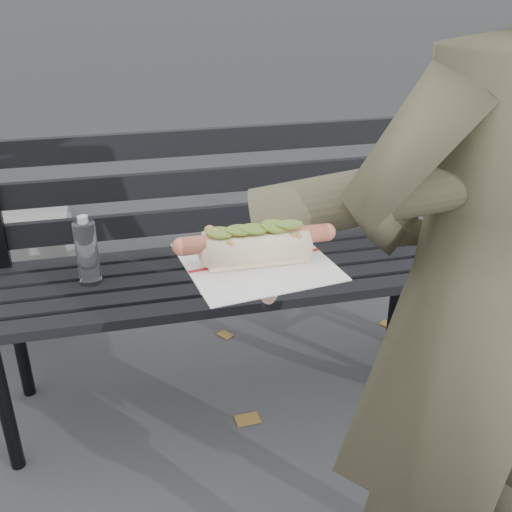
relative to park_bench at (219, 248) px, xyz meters
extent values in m
cylinder|color=black|center=(-0.66, -0.24, -0.30)|extent=(0.04, 0.04, 0.45)
cylinder|color=black|center=(-0.66, 0.10, -0.30)|extent=(0.04, 0.04, 0.45)
cylinder|color=black|center=(0.68, -0.24, -0.30)|extent=(0.04, 0.04, 0.45)
cylinder|color=black|center=(0.68, 0.10, -0.30)|extent=(0.04, 0.04, 0.45)
cube|color=black|center=(0.01, -0.25, -0.06)|extent=(1.50, 0.07, 0.03)
cube|color=black|center=(0.01, -0.16, -0.06)|extent=(1.50, 0.07, 0.03)
cube|color=black|center=(0.01, -0.07, -0.06)|extent=(1.50, 0.07, 0.03)
cube|color=black|center=(0.01, 0.02, -0.06)|extent=(1.50, 0.07, 0.03)
cube|color=black|center=(0.01, 0.11, -0.06)|extent=(1.50, 0.07, 0.03)
cube|color=black|center=(0.68, 0.12, 0.15)|extent=(0.04, 0.03, 0.42)
cube|color=black|center=(0.01, 0.14, 0.05)|extent=(1.50, 0.02, 0.08)
cube|color=black|center=(0.01, 0.14, 0.18)|extent=(1.50, 0.02, 0.08)
cube|color=black|center=(0.01, 0.14, 0.31)|extent=(1.50, 0.02, 0.08)
cylinder|color=white|center=(-0.40, -0.05, 0.05)|extent=(0.06, 0.06, 0.19)
cylinder|color=white|center=(-0.40, -0.05, 0.16)|extent=(0.03, 0.03, 0.02)
imported|color=brown|center=(0.30, -0.88, 0.25)|extent=(0.63, 0.47, 1.56)
cylinder|color=brown|center=(0.15, -0.88, 0.50)|extent=(0.51, 0.23, 0.19)
cylinder|color=#D8A384|center=(-0.07, -0.96, 0.43)|extent=(0.09, 0.08, 0.07)
ellipsoid|color=#D8A384|center=(-0.11, -0.97, 0.43)|extent=(0.10, 0.12, 0.03)
cylinder|color=#D8A384|center=(-0.17, -1.00, 0.43)|extent=(0.05, 0.02, 0.02)
cylinder|color=#D8A384|center=(-0.17, -0.98, 0.43)|extent=(0.05, 0.02, 0.02)
cylinder|color=#D8A384|center=(-0.17, -0.96, 0.43)|extent=(0.05, 0.02, 0.02)
cylinder|color=#D8A384|center=(-0.17, -0.94, 0.43)|extent=(0.05, 0.02, 0.02)
cylinder|color=#D8A384|center=(-0.10, -1.02, 0.43)|extent=(0.04, 0.05, 0.02)
cube|color=white|center=(-0.11, -0.97, 0.44)|extent=(0.21, 0.21, 0.00)
cube|color=#B21E1E|center=(-0.11, -0.97, 0.44)|extent=(0.19, 0.03, 0.00)
cylinder|color=#D16C50|center=(-0.11, -0.97, 0.48)|extent=(0.20, 0.02, 0.02)
sphere|color=#D16C50|center=(-0.21, -0.97, 0.48)|extent=(0.03, 0.02, 0.02)
sphere|color=#D16C50|center=(-0.01, -0.97, 0.48)|extent=(0.02, 0.02, 0.02)
sphere|color=#9E6B2D|center=(-0.13, -0.97, 0.48)|extent=(0.01, 0.01, 0.01)
sphere|color=#9E6B2D|center=(-0.10, -0.95, 0.48)|extent=(0.01, 0.01, 0.01)
sphere|color=#9E6B2D|center=(-0.16, -0.96, 0.49)|extent=(0.01, 0.01, 0.01)
sphere|color=#9E6B2D|center=(-0.15, -0.96, 0.48)|extent=(0.01, 0.01, 0.01)
sphere|color=#9E6B2D|center=(-0.07, -0.99, 0.48)|extent=(0.01, 0.01, 0.01)
sphere|color=#9E6B2D|center=(-0.13, -0.97, 0.48)|extent=(0.01, 0.01, 0.01)
sphere|color=#9E6B2D|center=(-0.08, -0.99, 0.48)|extent=(0.01, 0.01, 0.01)
sphere|color=#9E6B2D|center=(-0.14, -0.98, 0.48)|extent=(0.01, 0.01, 0.01)
sphere|color=#9E6B2D|center=(-0.12, -0.97, 0.48)|extent=(0.01, 0.01, 0.01)
sphere|color=#9E6B2D|center=(-0.12, -0.96, 0.48)|extent=(0.01, 0.01, 0.01)
sphere|color=#9E6B2D|center=(-0.15, -0.99, 0.48)|extent=(0.01, 0.01, 0.01)
sphere|color=#9E6B2D|center=(-0.17, -0.96, 0.49)|extent=(0.01, 0.01, 0.01)
sphere|color=#9E6B2D|center=(-0.17, -0.96, 0.48)|extent=(0.01, 0.01, 0.01)
sphere|color=#9E6B2D|center=(-0.17, -0.96, 0.49)|extent=(0.01, 0.01, 0.01)
sphere|color=#9E6B2D|center=(-0.07, -0.99, 0.48)|extent=(0.01, 0.01, 0.01)
sphere|color=#9E6B2D|center=(-0.06, -0.99, 0.48)|extent=(0.01, 0.01, 0.01)
sphere|color=#9E6B2D|center=(-0.08, -0.96, 0.49)|extent=(0.01, 0.01, 0.01)
sphere|color=#9E6B2D|center=(-0.07, -0.95, 0.48)|extent=(0.01, 0.01, 0.01)
sphere|color=#9E6B2D|center=(-0.15, -0.99, 0.48)|extent=(0.01, 0.01, 0.01)
sphere|color=#9E6B2D|center=(-0.09, -0.99, 0.48)|extent=(0.01, 0.01, 0.01)
sphere|color=#9E6B2D|center=(-0.15, -0.97, 0.48)|extent=(0.01, 0.01, 0.01)
sphere|color=#9E6B2D|center=(-0.15, -0.96, 0.48)|extent=(0.01, 0.01, 0.01)
sphere|color=#9E6B2D|center=(-0.17, -0.95, 0.49)|extent=(0.01, 0.01, 0.01)
sphere|color=#9E6B2D|center=(-0.09, -0.98, 0.48)|extent=(0.01, 0.01, 0.01)
cylinder|color=olive|center=(-0.16, -0.97, 0.49)|extent=(0.04, 0.04, 0.01)
cylinder|color=olive|center=(-0.14, -0.97, 0.49)|extent=(0.04, 0.04, 0.01)
cylinder|color=olive|center=(-0.12, -0.97, 0.49)|extent=(0.04, 0.04, 0.01)
cylinder|color=olive|center=(-0.09, -0.97, 0.49)|extent=(0.04, 0.04, 0.01)
cylinder|color=olive|center=(-0.07, -0.97, 0.49)|extent=(0.04, 0.04, 0.01)
cube|color=brown|center=(0.72, 0.21, -0.52)|extent=(0.08, 0.08, 0.00)
cube|color=brown|center=(0.92, 1.02, -0.52)|extent=(0.05, 0.07, 0.00)
cube|color=brown|center=(-0.88, 1.43, -0.52)|extent=(0.05, 0.03, 0.00)
cube|color=brown|center=(0.30, 1.09, -0.52)|extent=(0.10, 0.08, 0.00)
cube|color=brown|center=(0.58, -0.33, -0.52)|extent=(0.04, 0.05, 0.00)
cube|color=brown|center=(0.06, 0.29, -0.52)|extent=(0.07, 0.07, 0.00)
cube|color=brown|center=(0.04, -0.21, -0.52)|extent=(0.08, 0.06, 0.00)
camera|label=1|loc=(-0.28, -1.68, 0.81)|focal=42.00mm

